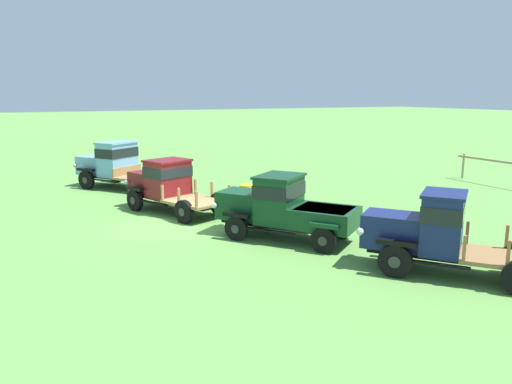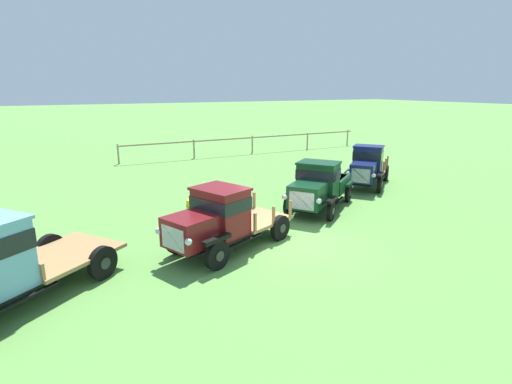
{
  "view_description": "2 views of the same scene",
  "coord_description": "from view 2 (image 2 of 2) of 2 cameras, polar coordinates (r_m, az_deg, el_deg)",
  "views": [
    {
      "loc": [
        16.68,
        -5.2,
        4.6
      ],
      "look_at": [
        0.42,
        2.94,
        1.0
      ],
      "focal_mm": 35.0,
      "sensor_mm": 36.0,
      "label": 1
    },
    {
      "loc": [
        -6.74,
        -10.57,
        5.03
      ],
      "look_at": [
        0.42,
        2.94,
        1.0
      ],
      "focal_mm": 28.0,
      "sensor_mm": 36.0,
      "label": 2
    }
  ],
  "objects": [
    {
      "name": "oil_drum_beside_row",
      "position": [
        15.73,
        -8.81,
        -2.48
      ],
      "size": [
        0.63,
        0.63,
        0.83
      ],
      "color": "gold",
      "rests_on": "ground"
    },
    {
      "name": "vintage_truck_second_in_line",
      "position": [
        12.4,
        -5.47,
        -3.83
      ],
      "size": [
        4.89,
        3.28,
        2.06
      ],
      "color": "black",
      "rests_on": "ground"
    },
    {
      "name": "paddock_fence",
      "position": [
        31.19,
        -0.7,
        7.39
      ],
      "size": [
        19.9,
        0.64,
        1.36
      ],
      "color": "#997F60",
      "rests_on": "ground"
    },
    {
      "name": "vintage_truck_far_side",
      "position": [
        21.17,
        15.54,
        3.51
      ],
      "size": [
        4.51,
        3.99,
        2.15
      ],
      "color": "black",
      "rests_on": "ground"
    },
    {
      "name": "vintage_truck_midrow_center",
      "position": [
        16.92,
        8.97,
        0.97
      ],
      "size": [
        4.62,
        3.98,
        2.07
      ],
      "color": "black",
      "rests_on": "ground"
    },
    {
      "name": "ground_plane",
      "position": [
        13.51,
        4.29,
        -7.14
      ],
      "size": [
        240.0,
        240.0,
        0.0
      ],
      "primitive_type": "plane",
      "color": "#5B9342"
    }
  ]
}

